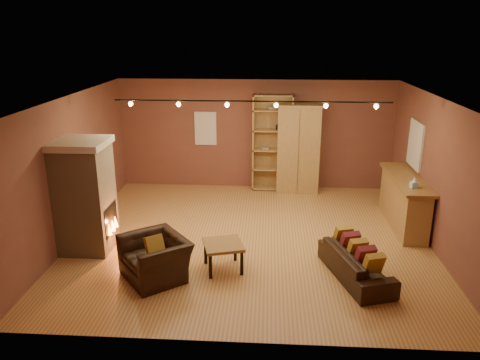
# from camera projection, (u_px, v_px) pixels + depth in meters

# --- Properties ---
(floor) EXTENTS (7.00, 7.00, 0.00)m
(floor) POSITION_uv_depth(u_px,v_px,m) (250.00, 238.00, 9.38)
(floor) COLOR #A26F39
(floor) RESTS_ON ground
(ceiling) EXTENTS (7.00, 7.00, 0.00)m
(ceiling) POSITION_uv_depth(u_px,v_px,m) (251.00, 98.00, 8.50)
(ceiling) COLOR brown
(ceiling) RESTS_ON back_wall
(back_wall) EXTENTS (7.00, 0.02, 2.80)m
(back_wall) POSITION_uv_depth(u_px,v_px,m) (256.00, 135.00, 12.02)
(back_wall) COLOR brown
(back_wall) RESTS_ON floor
(left_wall) EXTENTS (0.02, 6.50, 2.80)m
(left_wall) POSITION_uv_depth(u_px,v_px,m) (72.00, 169.00, 9.15)
(left_wall) COLOR brown
(left_wall) RESTS_ON floor
(right_wall) EXTENTS (0.02, 6.50, 2.80)m
(right_wall) POSITION_uv_depth(u_px,v_px,m) (438.00, 175.00, 8.73)
(right_wall) COLOR brown
(right_wall) RESTS_ON floor
(fireplace) EXTENTS (1.01, 0.98, 2.12)m
(fireplace) POSITION_uv_depth(u_px,v_px,m) (85.00, 196.00, 8.66)
(fireplace) COLOR tan
(fireplace) RESTS_ON floor
(back_window) EXTENTS (0.56, 0.04, 0.86)m
(back_window) POSITION_uv_depth(u_px,v_px,m) (205.00, 128.00, 12.03)
(back_window) COLOR silver
(back_window) RESTS_ON back_wall
(bookcase) EXTENTS (1.01, 0.39, 2.46)m
(bookcase) POSITION_uv_depth(u_px,v_px,m) (272.00, 142.00, 11.92)
(bookcase) COLOR tan
(bookcase) RESTS_ON floor
(armoire) EXTENTS (1.11, 0.63, 2.25)m
(armoire) POSITION_uv_depth(u_px,v_px,m) (298.00, 148.00, 11.77)
(armoire) COLOR tan
(armoire) RESTS_ON floor
(bar_counter) EXTENTS (0.60, 2.25, 1.08)m
(bar_counter) POSITION_uv_depth(u_px,v_px,m) (404.00, 201.00, 9.84)
(bar_counter) COLOR #AB864E
(bar_counter) RESTS_ON floor
(tissue_box) EXTENTS (0.13, 0.13, 0.21)m
(tissue_box) POSITION_uv_depth(u_px,v_px,m) (414.00, 183.00, 9.01)
(tissue_box) COLOR #94CDED
(tissue_box) RESTS_ON bar_counter
(right_window) EXTENTS (0.05, 0.90, 1.00)m
(right_window) POSITION_uv_depth(u_px,v_px,m) (416.00, 144.00, 9.98)
(right_window) COLOR silver
(right_window) RESTS_ON right_wall
(loveseat) EXTENTS (0.97, 1.77, 0.73)m
(loveseat) POSITION_uv_depth(u_px,v_px,m) (356.00, 258.00, 7.82)
(loveseat) COLOR black
(loveseat) RESTS_ON floor
(armchair) EXTENTS (1.22, 1.29, 0.95)m
(armchair) POSITION_uv_depth(u_px,v_px,m) (155.00, 251.00, 7.80)
(armchair) COLOR black
(armchair) RESTS_ON floor
(coffee_table) EXTENTS (0.80, 0.80, 0.49)m
(coffee_table) POSITION_uv_depth(u_px,v_px,m) (223.00, 247.00, 8.08)
(coffee_table) COLOR olive
(coffee_table) RESTS_ON floor
(track_rail) EXTENTS (5.20, 0.09, 0.13)m
(track_rail) POSITION_uv_depth(u_px,v_px,m) (252.00, 103.00, 8.73)
(track_rail) COLOR black
(track_rail) RESTS_ON ceiling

